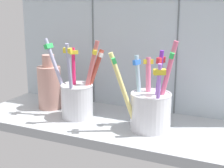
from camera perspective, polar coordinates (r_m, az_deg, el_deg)
name	(u,v)px	position (r cm, az deg, el deg)	size (l,w,h in cm)	color
counter_slab	(113,126)	(75.73, 0.25, -6.99)	(64.00, 22.00, 2.00)	#9EA3A8
tile_wall_back	(135,24)	(81.89, 3.82, 10.06)	(64.00, 2.20, 45.00)	#B2C1CC
toothbrush_cup_left	(77,97)	(77.12, -5.83, -2.14)	(13.09, 9.74, 17.68)	silver
toothbrush_cup_right	(150,107)	(70.10, 6.43, -3.92)	(12.38, 10.10, 18.44)	silver
ceramic_vase	(49,86)	(84.35, -10.44, -0.27)	(5.67, 5.67, 13.24)	tan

